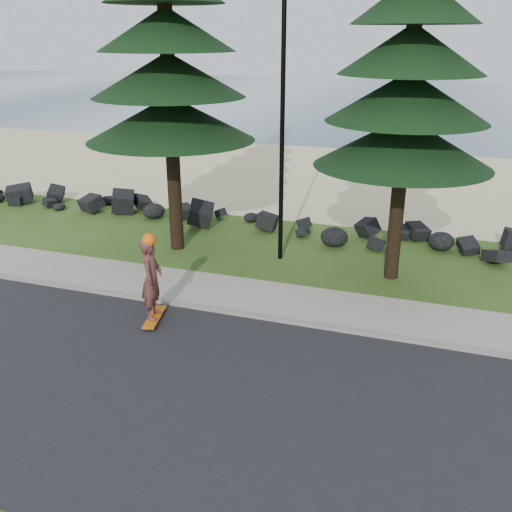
{
  "coord_description": "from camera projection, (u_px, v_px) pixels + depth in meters",
  "views": [
    {
      "loc": [
        4.65,
        -12.99,
        6.69
      ],
      "look_at": [
        0.27,
        0.0,
        1.3
      ],
      "focal_mm": 40.0,
      "sensor_mm": 36.0,
      "label": 1
    }
  ],
  "objects": [
    {
      "name": "seawall_boulders",
      "position": [
        299.0,
        234.0,
        20.23
      ],
      "size": [
        60.0,
        2.4,
        1.1
      ],
      "primitive_type": null,
      "color": "black",
      "rests_on": "ground"
    },
    {
      "name": "skateboarder",
      "position": [
        152.0,
        279.0,
        13.75
      ],
      "size": [
        0.64,
        1.26,
        2.28
      ],
      "rotation": [
        0.0,
        0.0,
        1.79
      ],
      "color": "#C85A0B",
      "rests_on": "ground"
    },
    {
      "name": "sidewalk",
      "position": [
        249.0,
        295.0,
        15.45
      ],
      "size": [
        160.0,
        2.0,
        0.08
      ],
      "primitive_type": "cube",
      "color": "#A19786",
      "rests_on": "ground"
    },
    {
      "name": "lamp_post",
      "position": [
        282.0,
        126.0,
        16.6
      ],
      "size": [
        0.25,
        0.14,
        8.14
      ],
      "color": "black",
      "rests_on": "ground"
    },
    {
      "name": "ground",
      "position": [
        246.0,
        300.0,
        15.29
      ],
      "size": [
        160.0,
        160.0,
        0.0
      ],
      "primitive_type": "plane",
      "color": "#2F4816",
      "rests_on": "ground"
    },
    {
      "name": "ocean",
      "position": [
        407.0,
        100.0,
        60.26
      ],
      "size": [
        160.0,
        58.0,
        0.01
      ],
      "primitive_type": "cube",
      "color": "#37556A",
      "rests_on": "ground"
    },
    {
      "name": "kerb",
      "position": [
        235.0,
        313.0,
        14.48
      ],
      "size": [
        160.0,
        0.2,
        0.1
      ],
      "primitive_type": "cube",
      "color": "gray",
      "rests_on": "ground"
    },
    {
      "name": "road",
      "position": [
        171.0,
        393.0,
        11.32
      ],
      "size": [
        160.0,
        7.0,
        0.02
      ],
      "primitive_type": "cube",
      "color": "black",
      "rests_on": "ground"
    },
    {
      "name": "beach_sand",
      "position": [
        345.0,
        178.0,
        28.08
      ],
      "size": [
        160.0,
        15.0,
        0.01
      ],
      "primitive_type": "cube",
      "color": "#CFC38A",
      "rests_on": "ground"
    }
  ]
}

